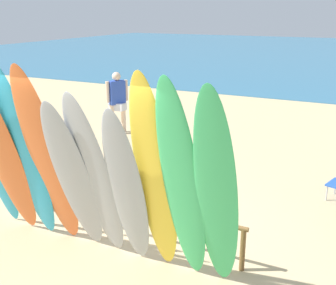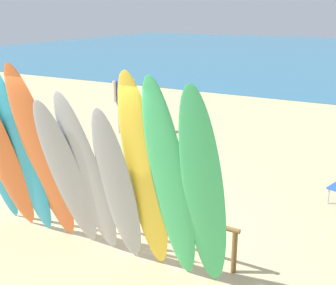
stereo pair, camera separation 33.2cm
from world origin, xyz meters
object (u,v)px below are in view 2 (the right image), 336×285
surfboard_grey_4 (68,178)px  surfboard_green_8 (171,188)px  surfboard_rack (111,204)px  surfboard_grey_5 (88,178)px  beachgoer_photographing (124,98)px  surfboard_teal_2 (21,153)px  surfboard_grey_6 (118,190)px  surfboard_yellow_7 (145,179)px  surfboard_orange_3 (43,159)px  surfboard_orange_1 (2,154)px  surfboard_green_9 (204,198)px

surfboard_grey_4 → surfboard_green_8: surfboard_green_8 is taller
surfboard_rack → surfboard_green_8: (1.37, -0.68, 0.81)m
surfboard_grey_5 → beachgoer_photographing: (-3.14, 5.38, -0.23)m
surfboard_teal_2 → surfboard_grey_6: 1.64m
surfboard_teal_2 → surfboard_rack: bearing=35.2°
surfboard_teal_2 → surfboard_grey_5: (1.17, 0.00, -0.15)m
surfboard_yellow_7 → surfboard_green_8: (0.39, -0.07, -0.00)m
surfboard_orange_3 → beachgoer_photographing: size_ratio=1.65×
surfboard_orange_1 → surfboard_teal_2: (0.34, 0.05, 0.05)m
surfboard_green_8 → surfboard_green_9: bearing=2.9°
surfboard_orange_3 → surfboard_grey_6: (1.20, 0.03, -0.21)m
surfboard_green_8 → beachgoer_photographing: size_ratio=1.64×
surfboard_grey_6 → surfboard_green_8: (0.76, -0.03, 0.21)m
surfboard_grey_5 → surfboard_grey_6: size_ratio=1.07×
surfboard_grey_6 → surfboard_yellow_7: (0.37, 0.04, 0.21)m
surfboard_orange_1 → surfboard_rack: bearing=24.0°
surfboard_rack → surfboard_orange_1: surfboard_orange_1 is taller
surfboard_grey_6 → surfboard_grey_5: bearing=179.5°
surfboard_green_9 → surfboard_green_8: bearing=175.1°
beachgoer_photographing → surfboard_orange_3: bearing=57.9°
surfboard_green_8 → beachgoer_photographing: surfboard_green_8 is taller
surfboard_orange_3 → surfboard_grey_6: bearing=-0.2°
surfboard_grey_5 → surfboard_grey_6: bearing=6.8°
surfboard_grey_5 → surfboard_green_8: (1.21, -0.02, 0.13)m
surfboard_orange_3 → surfboard_grey_5: 0.76m
surfboard_grey_4 → surfboard_green_8: (1.55, -0.01, 0.20)m
surfboard_rack → surfboard_yellow_7: surfboard_yellow_7 is taller
surfboard_grey_4 → surfboard_green_8: 1.56m
surfboard_orange_3 → surfboard_grey_6: 1.22m
surfboard_grey_6 → beachgoer_photographing: 6.46m
surfboard_grey_5 → surfboard_grey_4: bearing=-174.2°
surfboard_yellow_7 → surfboard_grey_4: bearing=-176.6°
surfboard_grey_6 → surfboard_orange_1: bearing=179.9°
surfboard_green_8 → surfboard_green_9: 0.42m
surfboard_grey_5 → surfboard_orange_3: bearing=-173.6°
surfboard_green_9 → surfboard_orange_3: bearing=177.4°
surfboard_grey_6 → beachgoer_photographing: bearing=121.7°
surfboard_yellow_7 → beachgoer_photographing: 6.65m
surfboard_grey_4 → surfboard_green_8: size_ratio=0.87×
surfboard_orange_3 → surfboard_green_8: 1.96m
surfboard_orange_1 → surfboard_orange_3: 0.76m
surfboard_green_8 → surfboard_teal_2: bearing=-174.7°
surfboard_orange_3 → surfboard_grey_4: bearing=0.3°
surfboard_orange_3 → surfboard_orange_1: bearing=-178.7°
surfboard_teal_2 → surfboard_grey_6: (1.63, 0.02, -0.22)m
surfboard_grey_6 → surfboard_yellow_7: 0.43m
surfboard_rack → surfboard_grey_5: surfboard_grey_5 is taller
surfboard_grey_5 → surfboard_orange_1: bearing=-172.8°
surfboard_orange_1 → surfboard_grey_4: bearing=-1.4°
surfboard_grey_4 → surfboard_grey_6: (0.80, 0.02, -0.01)m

